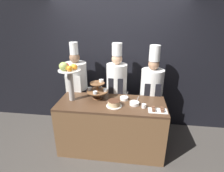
{
  "coord_description": "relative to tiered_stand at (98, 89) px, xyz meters",
  "views": [
    {
      "loc": [
        0.34,
        -2.15,
        2.21
      ],
      "look_at": [
        0.0,
        0.45,
        1.15
      ],
      "focal_mm": 28.0,
      "sensor_mm": 36.0,
      "label": 1
    }
  ],
  "objects": [
    {
      "name": "ground_plane",
      "position": [
        0.25,
        -0.48,
        -1.07
      ],
      "size": [
        14.0,
        14.0,
        0.0
      ],
      "primitive_type": "plane",
      "color": "#47423D"
    },
    {
      "name": "wall_back",
      "position": [
        0.25,
        0.78,
        0.33
      ],
      "size": [
        10.0,
        0.06,
        2.8
      ],
      "color": "black",
      "rests_on": "ground_plane"
    },
    {
      "name": "buffet_counter",
      "position": [
        0.25,
        -0.14,
        -0.62
      ],
      "size": [
        1.75,
        0.7,
        0.9
      ],
      "color": "brown",
      "rests_on": "ground_plane"
    },
    {
      "name": "tiered_stand",
      "position": [
        0.0,
        0.0,
        0.0
      ],
      "size": [
        0.36,
        0.36,
        0.32
      ],
      "color": "brown",
      "rests_on": "buffet_counter"
    },
    {
      "name": "fruit_pedestal",
      "position": [
        -0.43,
        -0.13,
        0.28
      ],
      "size": [
        0.35,
        0.35,
        0.66
      ],
      "color": "#B2ADA8",
      "rests_on": "buffet_counter"
    },
    {
      "name": "cake_round",
      "position": [
        0.31,
        -0.24,
        -0.12
      ],
      "size": [
        0.24,
        0.24,
        0.09
      ],
      "color": "white",
      "rests_on": "buffet_counter"
    },
    {
      "name": "cup_white",
      "position": [
        0.76,
        -0.24,
        -0.13
      ],
      "size": [
        0.07,
        0.07,
        0.06
      ],
      "color": "white",
      "rests_on": "buffet_counter"
    },
    {
      "name": "cake_square_tray",
      "position": [
        0.96,
        -0.31,
        -0.15
      ],
      "size": [
        0.28,
        0.17,
        0.05
      ],
      "color": "white",
      "rests_on": "buffet_counter"
    },
    {
      "name": "serving_bowl_near",
      "position": [
        0.62,
        -0.16,
        -0.14
      ],
      "size": [
        0.15,
        0.15,
        0.15
      ],
      "color": "white",
      "rests_on": "buffet_counter"
    },
    {
      "name": "serving_bowl_far",
      "position": [
        0.45,
        0.0,
        -0.14
      ],
      "size": [
        0.14,
        0.14,
        0.15
      ],
      "color": "white",
      "rests_on": "buffet_counter"
    },
    {
      "name": "chef_left",
      "position": [
        -0.5,
        0.39,
        -0.11
      ],
      "size": [
        0.41,
        0.41,
        1.78
      ],
      "color": "black",
      "rests_on": "ground_plane"
    },
    {
      "name": "chef_center_left",
      "position": [
        0.28,
        0.39,
        -0.09
      ],
      "size": [
        0.38,
        0.38,
        1.78
      ],
      "color": "#38332D",
      "rests_on": "ground_plane"
    },
    {
      "name": "chef_center_right",
      "position": [
        0.93,
        0.39,
        -0.14
      ],
      "size": [
        0.4,
        0.4,
        1.76
      ],
      "color": "#38332D",
      "rests_on": "ground_plane"
    }
  ]
}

